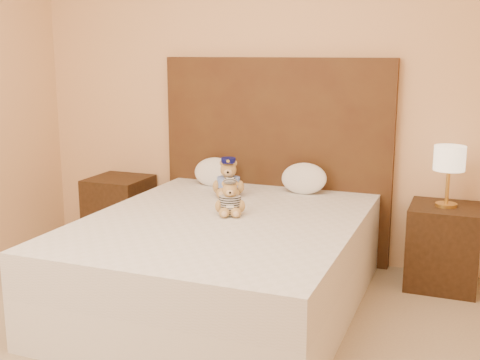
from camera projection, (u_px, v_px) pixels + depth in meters
name	position (u px, v px, depth m)	size (l,w,h in m)	color
bed	(223.00, 261.00, 3.71)	(1.60, 2.00, 0.55)	white
headboard	(275.00, 159.00, 4.53)	(1.75, 0.08, 1.50)	#4A2F16
nightstand_left	(120.00, 211.00, 4.88)	(0.45, 0.45, 0.55)	#372111
nightstand_right	(443.00, 246.00, 3.99)	(0.45, 0.45, 0.55)	#372111
lamp	(449.00, 161.00, 3.87)	(0.20, 0.20, 0.40)	gold
teddy_police	(228.00, 177.00, 4.19)	(0.23, 0.22, 0.27)	#A57D40
teddy_prisoner	(230.00, 198.00, 3.71)	(0.20, 0.19, 0.22)	#A57D40
pillow_left	(214.00, 170.00, 4.53)	(0.32, 0.21, 0.23)	white
pillow_right	(304.00, 177.00, 4.28)	(0.33, 0.21, 0.23)	white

